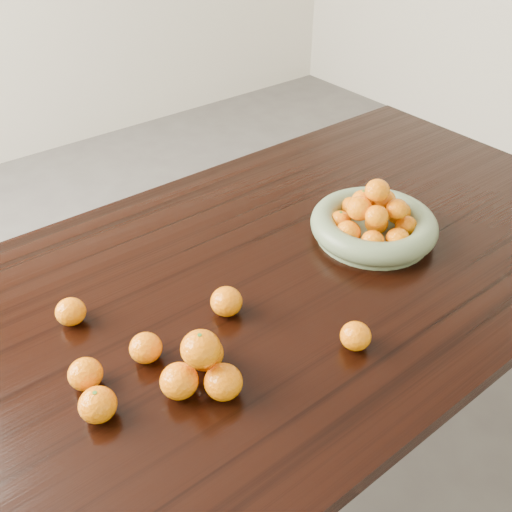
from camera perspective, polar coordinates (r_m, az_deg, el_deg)
ground at (r=1.87m, az=0.35°, el=-20.22°), size 5.00×5.00×0.00m
dining_table at (r=1.36m, az=0.45°, el=-4.87°), size 2.00×1.00×0.75m
fruit_bowl at (r=1.44m, az=11.70°, el=3.27°), size 0.31×0.31×0.16m
orange_pyramid at (r=1.04m, az=-5.41°, el=-10.88°), size 0.14×0.15×0.12m
loose_orange_0 at (r=1.04m, az=-15.55°, el=-14.13°), size 0.07×0.07×0.06m
loose_orange_1 at (r=1.11m, az=-10.96°, el=-9.01°), size 0.06×0.06×0.06m
loose_orange_2 at (r=1.13m, az=9.92°, el=-7.88°), size 0.06×0.06×0.06m
loose_orange_3 at (r=1.09m, az=-16.69°, el=-11.23°), size 0.06×0.06×0.06m
loose_orange_4 at (r=1.23m, az=-18.05°, el=-5.31°), size 0.06×0.06×0.06m
loose_orange_5 at (r=1.19m, az=-2.98°, el=-4.57°), size 0.07×0.07×0.06m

